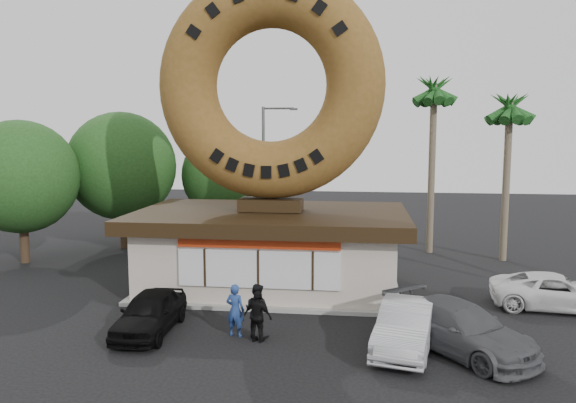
{
  "coord_description": "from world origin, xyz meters",
  "views": [
    {
      "loc": [
        3.56,
        -16.81,
        6.55
      ],
      "look_at": [
        0.96,
        4.0,
        3.93
      ],
      "focal_mm": 35.0,
      "sensor_mm": 36.0,
      "label": 1
    }
  ],
  "objects_px": {
    "donut_shop": "(271,247)",
    "street_lamp": "(266,167)",
    "person_right": "(258,317)",
    "car_white": "(557,292)",
    "giant_donut": "(271,85)",
    "person_center": "(257,310)",
    "car_black": "(150,312)",
    "car_silver": "(406,326)",
    "car_grey": "(459,328)",
    "person_left": "(235,310)"
  },
  "relations": [
    {
      "from": "giant_donut",
      "to": "car_grey",
      "type": "height_order",
      "value": "giant_donut"
    },
    {
      "from": "person_right",
      "to": "donut_shop",
      "type": "bearing_deg",
      "value": -66.98
    },
    {
      "from": "car_white",
      "to": "giant_donut",
      "type": "bearing_deg",
      "value": 88.58
    },
    {
      "from": "person_left",
      "to": "car_black",
      "type": "bearing_deg",
      "value": 12.62
    },
    {
      "from": "person_right",
      "to": "car_grey",
      "type": "height_order",
      "value": "person_right"
    },
    {
      "from": "donut_shop",
      "to": "person_center",
      "type": "bearing_deg",
      "value": -85.78
    },
    {
      "from": "person_right",
      "to": "person_left",
      "type": "bearing_deg",
      "value": -8.16
    },
    {
      "from": "person_center",
      "to": "car_silver",
      "type": "bearing_deg",
      "value": -164.25
    },
    {
      "from": "person_center",
      "to": "car_black",
      "type": "relative_size",
      "value": 0.44
    },
    {
      "from": "donut_shop",
      "to": "person_right",
      "type": "height_order",
      "value": "donut_shop"
    },
    {
      "from": "donut_shop",
      "to": "person_center",
      "type": "relative_size",
      "value": 6.42
    },
    {
      "from": "car_white",
      "to": "person_right",
      "type": "bearing_deg",
      "value": 120.41
    },
    {
      "from": "street_lamp",
      "to": "car_silver",
      "type": "distance_m",
      "value": 17.95
    },
    {
      "from": "car_silver",
      "to": "person_left",
      "type": "bearing_deg",
      "value": -171.82
    },
    {
      "from": "donut_shop",
      "to": "street_lamp",
      "type": "xyz_separation_m",
      "value": [
        -1.86,
        10.02,
        2.72
      ]
    },
    {
      "from": "street_lamp",
      "to": "person_right",
      "type": "distance_m",
      "value": 16.73
    },
    {
      "from": "street_lamp",
      "to": "car_white",
      "type": "height_order",
      "value": "street_lamp"
    },
    {
      "from": "donut_shop",
      "to": "car_grey",
      "type": "distance_m",
      "value": 9.1
    },
    {
      "from": "street_lamp",
      "to": "car_white",
      "type": "xyz_separation_m",
      "value": [
        12.81,
        -11.53,
        -3.83
      ]
    },
    {
      "from": "street_lamp",
      "to": "car_grey",
      "type": "xyz_separation_m",
      "value": [
        8.5,
        -16.15,
        -3.75
      ]
    },
    {
      "from": "street_lamp",
      "to": "car_white",
      "type": "distance_m",
      "value": 17.65
    },
    {
      "from": "giant_donut",
      "to": "donut_shop",
      "type": "bearing_deg",
      "value": -90.0
    },
    {
      "from": "giant_donut",
      "to": "street_lamp",
      "type": "height_order",
      "value": "giant_donut"
    },
    {
      "from": "person_right",
      "to": "car_silver",
      "type": "distance_m",
      "value": 4.55
    },
    {
      "from": "car_black",
      "to": "car_white",
      "type": "height_order",
      "value": "car_black"
    },
    {
      "from": "car_black",
      "to": "street_lamp",
      "type": "bearing_deg",
      "value": 84.56
    },
    {
      "from": "person_center",
      "to": "car_white",
      "type": "height_order",
      "value": "person_center"
    },
    {
      "from": "person_center",
      "to": "car_grey",
      "type": "distance_m",
      "value": 6.24
    },
    {
      "from": "street_lamp",
      "to": "car_black",
      "type": "relative_size",
      "value": 2.02
    },
    {
      "from": "giant_donut",
      "to": "person_right",
      "type": "xyz_separation_m",
      "value": [
        0.53,
        -6.15,
        -7.59
      ]
    },
    {
      "from": "car_white",
      "to": "person_center",
      "type": "bearing_deg",
      "value": 118.22
    },
    {
      "from": "street_lamp",
      "to": "person_center",
      "type": "bearing_deg",
      "value": -81.76
    },
    {
      "from": "person_left",
      "to": "car_grey",
      "type": "bearing_deg",
      "value": -171.06
    },
    {
      "from": "giant_donut",
      "to": "street_lamp",
      "type": "xyz_separation_m",
      "value": [
        -1.86,
        10.0,
        -3.92
      ]
    },
    {
      "from": "person_left",
      "to": "car_silver",
      "type": "relative_size",
      "value": 0.4
    },
    {
      "from": "person_center",
      "to": "person_right",
      "type": "xyz_separation_m",
      "value": [
        0.11,
        -0.43,
        -0.06
      ]
    },
    {
      "from": "person_left",
      "to": "car_grey",
      "type": "height_order",
      "value": "person_left"
    },
    {
      "from": "car_black",
      "to": "car_silver",
      "type": "xyz_separation_m",
      "value": [
        8.2,
        -0.36,
        0.04
      ]
    },
    {
      "from": "car_black",
      "to": "car_grey",
      "type": "height_order",
      "value": "car_grey"
    },
    {
      "from": "donut_shop",
      "to": "car_white",
      "type": "relative_size",
      "value": 2.39
    },
    {
      "from": "car_silver",
      "to": "street_lamp",
      "type": "bearing_deg",
      "value": 125.48
    },
    {
      "from": "street_lamp",
      "to": "person_right",
      "type": "relative_size",
      "value": 4.91
    },
    {
      "from": "person_right",
      "to": "street_lamp",
      "type": "bearing_deg",
      "value": -63.52
    },
    {
      "from": "car_silver",
      "to": "car_grey",
      "type": "height_order",
      "value": "car_grey"
    },
    {
      "from": "street_lamp",
      "to": "car_black",
      "type": "height_order",
      "value": "street_lamp"
    },
    {
      "from": "donut_shop",
      "to": "car_white",
      "type": "height_order",
      "value": "donut_shop"
    },
    {
      "from": "person_center",
      "to": "donut_shop",
      "type": "bearing_deg",
      "value": -65.07
    },
    {
      "from": "giant_donut",
      "to": "person_left",
      "type": "relative_size",
      "value": 5.37
    },
    {
      "from": "car_black",
      "to": "car_silver",
      "type": "height_order",
      "value": "car_silver"
    },
    {
      "from": "car_black",
      "to": "car_white",
      "type": "distance_m",
      "value": 14.7
    }
  ]
}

